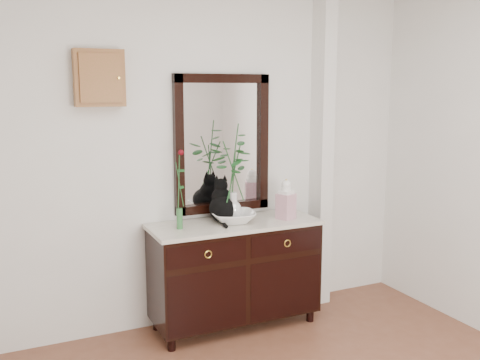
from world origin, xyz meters
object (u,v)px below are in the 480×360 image
sideboard (235,269)px  lotus_bowl (234,217)px  cat (223,200)px  ginger_jar (286,199)px

sideboard → lotus_bowl: 0.42m
sideboard → lotus_bowl: bearing=136.9°
cat → lotus_bowl: size_ratio=0.99×
cat → ginger_jar: (0.49, -0.13, -0.01)m
cat → lotus_bowl: (0.07, -0.06, -0.13)m
cat → ginger_jar: cat is taller
ginger_jar → lotus_bowl: bearing=170.8°
lotus_bowl → sideboard: bearing=-43.1°
sideboard → ginger_jar: (0.42, -0.06, 0.54)m
lotus_bowl → ginger_jar: (0.43, -0.07, 0.12)m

